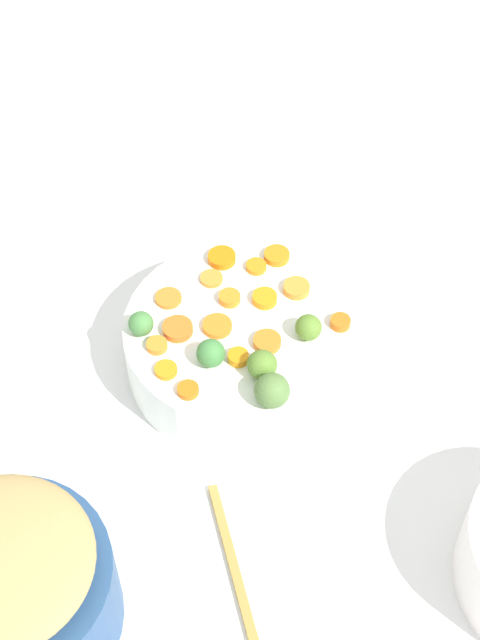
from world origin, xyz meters
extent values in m
cube|color=white|center=(0.00, 0.00, 0.01)|extent=(2.40, 2.40, 0.02)
cylinder|color=white|center=(-0.02, -0.02, 0.06)|extent=(0.30, 0.30, 0.08)
cylinder|color=navy|center=(0.24, 0.31, 0.08)|extent=(0.22, 0.22, 0.12)
cylinder|color=orange|center=(0.05, 0.08, 0.11)|extent=(0.03, 0.03, 0.01)
cylinder|color=orange|center=(0.01, -0.02, 0.11)|extent=(0.05, 0.05, 0.01)
cylinder|color=orange|center=(0.00, -0.13, 0.11)|extent=(0.04, 0.04, 0.01)
cylinder|color=orange|center=(-0.01, 0.03, 0.11)|extent=(0.03, 0.03, 0.01)
cylinder|color=orange|center=(-0.07, -0.14, 0.11)|extent=(0.05, 0.05, 0.01)
cylinder|color=orange|center=(0.06, -0.02, 0.11)|extent=(0.05, 0.05, 0.01)
cylinder|color=orange|center=(-0.09, -0.08, 0.11)|extent=(0.05, 0.05, 0.01)
cylinder|color=orange|center=(-0.01, -0.06, 0.11)|extent=(0.04, 0.04, 0.01)
cylinder|color=orange|center=(0.01, -0.10, 0.11)|extent=(0.03, 0.03, 0.01)
cylinder|color=orange|center=(0.07, 0.05, 0.11)|extent=(0.04, 0.04, 0.01)
cylinder|color=orange|center=(0.09, 0.01, 0.11)|extent=(0.03, 0.03, 0.01)
cylinder|color=orange|center=(-0.05, -0.06, 0.11)|extent=(0.04, 0.04, 0.01)
cylinder|color=orange|center=(-0.14, -0.02, 0.11)|extent=(0.03, 0.03, 0.01)
cylinder|color=orange|center=(-0.05, -0.12, 0.11)|extent=(0.04, 0.04, 0.01)
cylinder|color=orange|center=(0.07, -0.07, 0.11)|extent=(0.05, 0.05, 0.01)
cylinder|color=orange|center=(-0.05, 0.01, 0.11)|extent=(0.04, 0.04, 0.01)
sphere|color=#587D3E|center=(-0.05, 0.10, 0.12)|extent=(0.04, 0.04, 0.04)
sphere|color=#42823F|center=(0.02, 0.03, 0.12)|extent=(0.04, 0.04, 0.04)
sphere|color=#498542|center=(0.10, -0.02, 0.12)|extent=(0.03, 0.03, 0.03)
sphere|color=olive|center=(-0.10, 0.00, 0.12)|extent=(0.03, 0.03, 0.03)
sphere|color=#59822F|center=(-0.04, 0.06, 0.12)|extent=(0.04, 0.04, 0.04)
cube|color=#B38A3F|center=(0.00, 0.28, 0.02)|extent=(0.06, 0.24, 0.01)
camera|label=1|loc=(0.02, 0.72, 1.01)|focal=52.02mm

